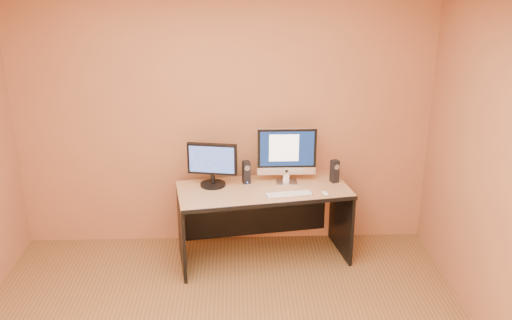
% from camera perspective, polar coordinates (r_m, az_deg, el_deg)
% --- Properties ---
extents(walls, '(4.00, 4.00, 2.60)m').
position_cam_1_polar(walls, '(3.59, -3.78, -4.43)').
color(walls, '#A16541').
rests_on(walls, ground).
extents(desk, '(1.66, 0.93, 0.73)m').
position_cam_1_polar(desk, '(5.42, 0.75, -6.40)').
color(desk, tan).
rests_on(desk, ground).
extents(imac, '(0.56, 0.21, 0.54)m').
position_cam_1_polar(imac, '(5.31, 3.12, 0.45)').
color(imac, silver).
rests_on(imac, desk).
extents(second_monitor, '(0.51, 0.32, 0.41)m').
position_cam_1_polar(second_monitor, '(5.27, -4.39, -0.48)').
color(second_monitor, black).
rests_on(second_monitor, desk).
extents(speaker_left, '(0.08, 0.08, 0.22)m').
position_cam_1_polar(speaker_left, '(5.35, -0.97, -1.23)').
color(speaker_left, black).
rests_on(speaker_left, desk).
extents(speaker_right, '(0.09, 0.09, 0.22)m').
position_cam_1_polar(speaker_right, '(5.42, 7.87, -1.12)').
color(speaker_right, black).
rests_on(speaker_right, desk).
extents(keyboard, '(0.43, 0.18, 0.02)m').
position_cam_1_polar(keyboard, '(5.13, 3.30, -3.44)').
color(keyboard, silver).
rests_on(keyboard, desk).
extents(mouse, '(0.09, 0.11, 0.04)m').
position_cam_1_polar(mouse, '(5.16, 6.93, -3.32)').
color(mouse, silver).
rests_on(mouse, desk).
extents(cable_a, '(0.13, 0.18, 0.01)m').
position_cam_1_polar(cable_a, '(5.52, 3.32, -1.73)').
color(cable_a, black).
rests_on(cable_a, desk).
extents(cable_b, '(0.06, 0.17, 0.01)m').
position_cam_1_polar(cable_b, '(5.55, 2.72, -1.61)').
color(cable_b, black).
rests_on(cable_b, desk).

